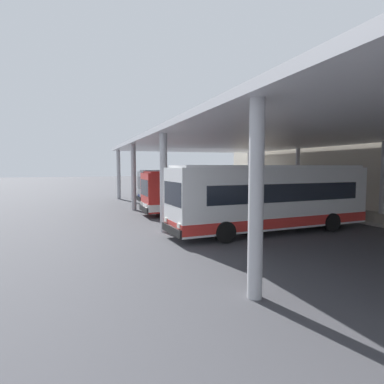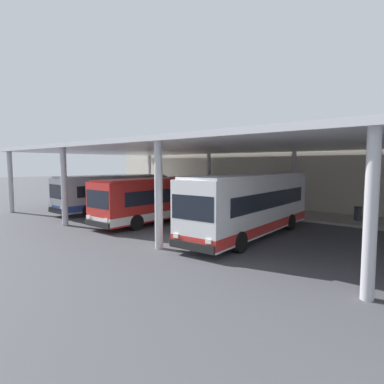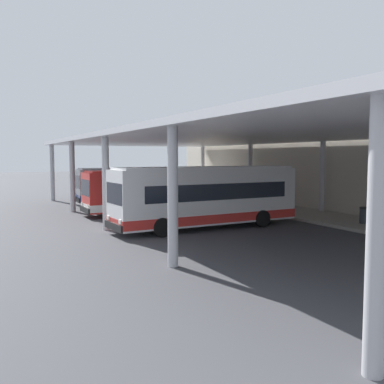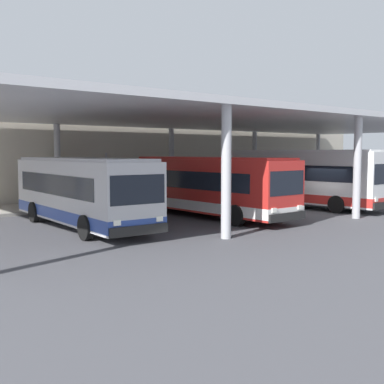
{
  "view_description": "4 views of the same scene",
  "coord_description": "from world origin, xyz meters",
  "views": [
    {
      "loc": [
        16.46,
        -6.93,
        3.5
      ],
      "look_at": [
        -8.75,
        2.33,
        1.36
      ],
      "focal_mm": 29.88,
      "sensor_mm": 36.0,
      "label": 1
    },
    {
      "loc": [
        11.38,
        -13.25,
        4.15
      ],
      "look_at": [
        -3.51,
        4.09,
        2.17
      ],
      "focal_mm": 30.0,
      "sensor_mm": 36.0,
      "label": 2
    },
    {
      "loc": [
        24.1,
        -9.12,
        4.14
      ],
      "look_at": [
        -3.95,
        4.9,
        1.6
      ],
      "focal_mm": 40.93,
      "sensor_mm": 36.0,
      "label": 3
    },
    {
      "loc": [
        -22.26,
        -16.32,
        3.43
      ],
      "look_at": [
        -7.27,
        2.07,
        1.46
      ],
      "focal_mm": 45.03,
      "sensor_mm": 36.0,
      "label": 4
    }
  ],
  "objects": [
    {
      "name": "bus_second_bay",
      "position": [
        -5.5,
        2.78,
        1.66
      ],
      "size": [
        2.8,
        10.55,
        3.17
      ],
      "color": "red",
      "rests_on": "ground"
    },
    {
      "name": "station_building_facade",
      "position": [
        0.0,
        15.0,
        3.87
      ],
      "size": [
        48.0,
        1.6,
        7.75
      ],
      "primitive_type": "cube",
      "color": "beige",
      "rests_on": "ground"
    },
    {
      "name": "platform_kerb",
      "position": [
        0.0,
        11.75,
        0.09
      ],
      "size": [
        42.0,
        4.5,
        0.18
      ],
      "primitive_type": "cube",
      "color": "#A39E93",
      "rests_on": "ground"
    },
    {
      "name": "trash_bin",
      "position": [
        5.67,
        11.49,
        0.68
      ],
      "size": [
        0.52,
        0.52,
        0.98
      ],
      "color": "#33383D",
      "rests_on": "platform_kerb"
    },
    {
      "name": "bus_nearest_bay",
      "position": [
        -12.4,
        3.79,
        1.66
      ],
      "size": [
        3.08,
        10.64,
        3.17
      ],
      "color": "#B7B7BC",
      "rests_on": "ground"
    },
    {
      "name": "ground_plane",
      "position": [
        0.0,
        0.0,
        0.0
      ],
      "size": [
        200.0,
        200.0,
        0.0
      ],
      "primitive_type": "plane",
      "color": "#47474C"
    },
    {
      "name": "canopy_shelter",
      "position": [
        0.0,
        5.5,
        5.29
      ],
      "size": [
        40.0,
        17.0,
        5.55
      ],
      "color": "silver",
      "rests_on": "ground"
    },
    {
      "name": "banner_sign",
      "position": [
        -7.1,
        10.94,
        1.98
      ],
      "size": [
        0.7,
        0.12,
        3.2
      ],
      "color": "#B2B2B7",
      "rests_on": "platform_kerb"
    },
    {
      "name": "bus_middle_bay",
      "position": [
        2.03,
        2.88,
        1.84
      ],
      "size": [
        3.15,
        11.45,
        3.57
      ],
      "color": "white",
      "rests_on": "ground"
    }
  ]
}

